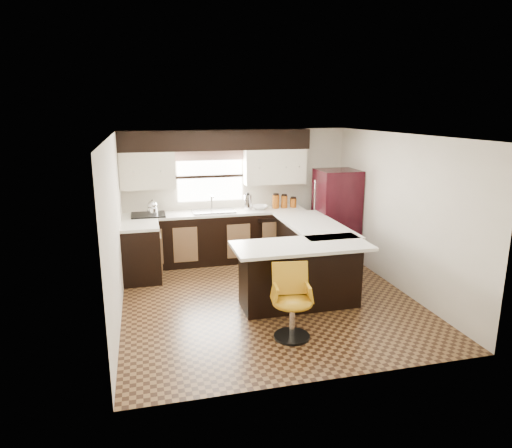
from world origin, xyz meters
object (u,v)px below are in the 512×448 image
object	(u,v)px
peninsula_return	(300,276)
refrigerator	(336,216)
peninsula_long	(310,253)
bar_chair	(292,303)

from	to	relation	value
peninsula_return	refrigerator	size ratio (longest dim) A/B	0.98
peninsula_long	bar_chair	xyz separation A→B (m)	(-0.93, -1.86, 0.01)
peninsula_return	bar_chair	distance (m)	0.98
peninsula_return	bar_chair	xyz separation A→B (m)	(-0.41, -0.89, 0.01)
peninsula_long	refrigerator	bearing A→B (deg)	46.15
peninsula_return	refrigerator	world-z (taller)	refrigerator
peninsula_long	peninsula_return	distance (m)	1.11
peninsula_return	peninsula_long	bearing A→B (deg)	61.70
bar_chair	refrigerator	bearing A→B (deg)	65.05
peninsula_return	bar_chair	bearing A→B (deg)	-114.56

